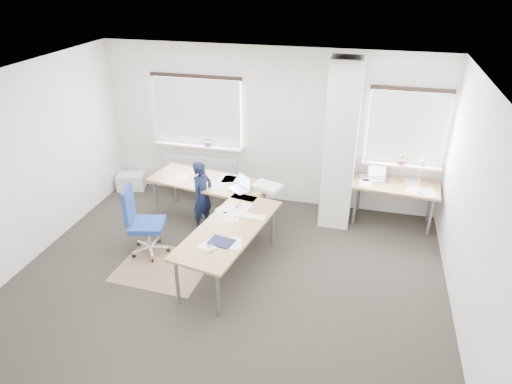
% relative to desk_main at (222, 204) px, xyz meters
% --- Properties ---
extents(ground, '(6.00, 6.00, 0.00)m').
position_rel_desk_main_xyz_m(ground, '(0.36, -0.85, -0.69)').
color(ground, '#2A2622').
rests_on(ground, ground).
extents(room_shell, '(6.04, 5.04, 2.82)m').
position_rel_desk_main_xyz_m(room_shell, '(0.54, -0.39, 1.05)').
color(room_shell, silver).
rests_on(room_shell, ground).
extents(floor_mat, '(1.33, 1.14, 0.01)m').
position_rel_desk_main_xyz_m(floor_mat, '(-0.65, -0.86, -0.69)').
color(floor_mat, '#805F46').
rests_on(floor_mat, ground).
extents(white_crate, '(0.60, 0.49, 0.31)m').
position_rel_desk_main_xyz_m(white_crate, '(-2.34, 1.40, -0.54)').
color(white_crate, white).
rests_on(white_crate, ground).
extents(desk_main, '(2.40, 2.98, 0.96)m').
position_rel_desk_main_xyz_m(desk_main, '(0.00, 0.00, 0.00)').
color(desk_main, '#956040').
rests_on(desk_main, ground).
extents(desk_side, '(1.45, 0.82, 1.22)m').
position_rel_desk_main_xyz_m(desk_side, '(2.61, 1.31, -0.01)').
color(desk_side, '#956040').
rests_on(desk_side, ground).
extents(task_chair, '(0.62, 0.60, 1.11)m').
position_rel_desk_main_xyz_m(task_chair, '(-1.05, -0.54, -0.38)').
color(task_chair, navy).
rests_on(task_chair, ground).
extents(person, '(0.41, 0.51, 1.20)m').
position_rel_desk_main_xyz_m(person, '(-0.44, 0.35, -0.09)').
color(person, black).
rests_on(person, ground).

